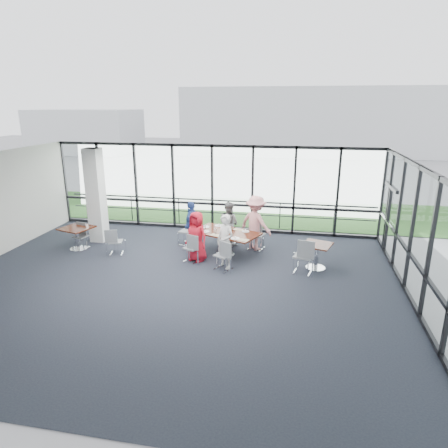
% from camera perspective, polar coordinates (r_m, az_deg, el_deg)
% --- Properties ---
extents(floor, '(12.00, 10.00, 0.02)m').
position_cam_1_polar(floor, '(10.75, -7.52, -8.75)').
color(floor, '#202331').
rests_on(floor, ground).
extents(ceiling, '(12.00, 10.00, 0.04)m').
position_cam_1_polar(ceiling, '(9.81, -8.24, 8.42)').
color(ceiling, white).
rests_on(ceiling, ground).
extents(wall_front, '(12.00, 0.10, 3.20)m').
position_cam_1_polar(wall_front, '(6.06, -23.58, -14.55)').
color(wall_front, silver).
rests_on(wall_front, ground).
extents(curtain_wall_back, '(12.00, 0.10, 3.20)m').
position_cam_1_polar(curtain_wall_back, '(14.83, -1.70, 5.16)').
color(curtain_wall_back, white).
rests_on(curtain_wall_back, ground).
extents(curtain_wall_right, '(0.10, 10.00, 3.20)m').
position_cam_1_polar(curtain_wall_right, '(10.05, 26.63, -2.44)').
color(curtain_wall_right, white).
rests_on(curtain_wall_right, ground).
extents(exit_door, '(0.12, 1.60, 2.10)m').
position_cam_1_polar(exit_door, '(13.69, 22.39, 0.49)').
color(exit_door, black).
rests_on(exit_door, ground).
extents(structural_column, '(0.50, 0.50, 3.20)m').
position_cam_1_polar(structural_column, '(14.26, -17.82, 3.87)').
color(structural_column, white).
rests_on(structural_column, ground).
extents(apron, '(80.00, 70.00, 0.02)m').
position_cam_1_polar(apron, '(19.97, 1.48, 3.47)').
color(apron, gray).
rests_on(apron, ground).
extents(grass_strip, '(80.00, 5.00, 0.01)m').
position_cam_1_polar(grass_strip, '(18.06, 0.43, 2.12)').
color(grass_strip, '#1F4E1B').
rests_on(grass_strip, ground).
extents(hangar_main, '(24.00, 10.00, 6.00)m').
position_cam_1_polar(hangar_main, '(41.20, 12.49, 14.27)').
color(hangar_main, silver).
rests_on(hangar_main, ground).
extents(hangar_aux, '(10.00, 6.00, 4.00)m').
position_cam_1_polar(hangar_aux, '(42.86, -19.14, 12.50)').
color(hangar_aux, silver).
rests_on(hangar_aux, ground).
extents(guard_rail, '(12.00, 0.06, 0.06)m').
position_cam_1_polar(guard_rail, '(15.66, -1.18, 1.65)').
color(guard_rail, '#2D2D33').
rests_on(guard_rail, ground).
extents(main_table, '(2.32, 1.82, 0.75)m').
position_cam_1_polar(main_table, '(12.52, 0.26, -1.64)').
color(main_table, '#361A0B').
rests_on(main_table, ground).
extents(side_table_left, '(1.12, 1.12, 0.75)m').
position_cam_1_polar(side_table_left, '(13.83, -20.27, -0.89)').
color(side_table_left, '#361A0B').
rests_on(side_table_left, ground).
extents(side_table_right, '(0.98, 0.98, 0.75)m').
position_cam_1_polar(side_table_right, '(11.78, 13.12, -3.40)').
color(side_table_right, '#361A0B').
rests_on(side_table_right, ground).
extents(diner_near_left, '(0.89, 0.77, 1.54)m').
position_cam_1_polar(diner_near_left, '(12.03, -3.90, -1.78)').
color(diner_near_left, red).
rests_on(diner_near_left, ground).
extents(diner_near_right, '(0.72, 0.68, 1.60)m').
position_cam_1_polar(diner_near_right, '(11.48, 0.17, -2.53)').
color(diner_near_right, white).
rests_on(diner_near_right, ground).
extents(diner_far_left, '(0.85, 0.75, 1.49)m').
position_cam_1_polar(diner_far_left, '(13.41, 0.69, 0.10)').
color(diner_far_left, gray).
rests_on(diner_far_left, ground).
extents(diner_far_right, '(1.30, 1.11, 1.80)m').
position_cam_1_polar(diner_far_right, '(12.95, 4.55, 0.15)').
color(diner_far_right, pink).
rests_on(diner_far_right, ground).
extents(diner_end, '(0.65, 0.98, 1.54)m').
position_cam_1_polar(diner_end, '(13.30, -4.62, 0.03)').
color(diner_end, '#2A438B').
rests_on(diner_end, ground).
extents(chair_main_nl, '(0.56, 0.56, 0.88)m').
position_cam_1_polar(chair_main_nl, '(12.07, -4.59, -3.41)').
color(chair_main_nl, gray).
rests_on(chair_main_nl, ground).
extents(chair_main_nr, '(0.59, 0.59, 0.88)m').
position_cam_1_polar(chair_main_nr, '(11.45, -0.10, -4.50)').
color(chair_main_nr, gray).
rests_on(chair_main_nr, ground).
extents(chair_main_fl, '(0.57, 0.57, 0.85)m').
position_cam_1_polar(chair_main_fl, '(13.71, 1.08, -0.90)').
color(chair_main_fl, gray).
rests_on(chair_main_fl, ground).
extents(chair_main_fr, '(0.59, 0.59, 0.98)m').
position_cam_1_polar(chair_main_fr, '(13.08, 4.65, -1.55)').
color(chair_main_fr, gray).
rests_on(chair_main_fr, ground).
extents(chair_main_end, '(0.54, 0.54, 0.94)m').
position_cam_1_polar(chair_main_end, '(13.52, -5.29, -1.03)').
color(chair_main_end, gray).
rests_on(chair_main_end, ground).
extents(chair_spare_la, '(0.50, 0.50, 0.83)m').
position_cam_1_polar(chair_spare_la, '(13.09, -15.22, -2.44)').
color(chair_spare_la, gray).
rests_on(chair_spare_la, ground).
extents(chair_spare_lb, '(0.48, 0.48, 0.82)m').
position_cam_1_polar(chair_spare_lb, '(13.96, -19.82, -1.68)').
color(chair_spare_lb, gray).
rests_on(chair_spare_lb, ground).
extents(chair_spare_r, '(0.59, 0.59, 1.01)m').
position_cam_1_polar(chair_spare_r, '(11.44, 11.26, -4.52)').
color(chair_spare_r, gray).
rests_on(chair_spare_r, ground).
extents(plate_nl, '(0.26, 0.26, 0.01)m').
position_cam_1_polar(plate_nl, '(12.50, -2.68, -1.11)').
color(plate_nl, white).
rests_on(plate_nl, main_table).
extents(plate_nr, '(0.28, 0.28, 0.01)m').
position_cam_1_polar(plate_nr, '(11.88, 1.61, -2.07)').
color(plate_nr, white).
rests_on(plate_nr, main_table).
extents(plate_fl, '(0.28, 0.28, 0.01)m').
position_cam_1_polar(plate_fl, '(13.10, -0.73, -0.24)').
color(plate_fl, white).
rests_on(plate_fl, main_table).
extents(plate_fr, '(0.24, 0.24, 0.01)m').
position_cam_1_polar(plate_fr, '(12.54, 3.09, -1.06)').
color(plate_fr, white).
rests_on(plate_fr, main_table).
extents(plate_end, '(0.28, 0.28, 0.01)m').
position_cam_1_polar(plate_end, '(12.97, -2.74, -0.43)').
color(plate_end, white).
rests_on(plate_end, main_table).
extents(tumbler_a, '(0.07, 0.07, 0.14)m').
position_cam_1_polar(tumbler_a, '(12.34, -1.20, -1.01)').
color(tumbler_a, white).
rests_on(tumbler_a, main_table).
extents(tumbler_b, '(0.07, 0.07, 0.14)m').
position_cam_1_polar(tumbler_b, '(12.15, 1.03, -1.31)').
color(tumbler_b, white).
rests_on(tumbler_b, main_table).
extents(tumbler_c, '(0.08, 0.08, 0.15)m').
position_cam_1_polar(tumbler_c, '(12.63, 0.99, -0.57)').
color(tumbler_c, white).
rests_on(tumbler_c, main_table).
extents(tumbler_d, '(0.07, 0.07, 0.15)m').
position_cam_1_polar(tumbler_d, '(12.68, -2.82, -0.53)').
color(tumbler_d, white).
rests_on(tumbler_d, main_table).
extents(menu_a, '(0.37, 0.31, 0.00)m').
position_cam_1_polar(menu_a, '(12.19, -1.22, -1.59)').
color(menu_a, silver).
rests_on(menu_a, main_table).
extents(menu_b, '(0.37, 0.30, 0.00)m').
position_cam_1_polar(menu_b, '(11.77, 2.76, -2.29)').
color(menu_b, silver).
rests_on(menu_b, main_table).
extents(menu_c, '(0.36, 0.29, 0.00)m').
position_cam_1_polar(menu_c, '(12.74, 2.09, -0.77)').
color(menu_c, silver).
rests_on(menu_c, main_table).
extents(condiment_caddy, '(0.10, 0.07, 0.04)m').
position_cam_1_polar(condiment_caddy, '(12.45, 0.75, -1.10)').
color(condiment_caddy, black).
rests_on(condiment_caddy, main_table).
extents(ketchup_bottle, '(0.06, 0.06, 0.18)m').
position_cam_1_polar(ketchup_bottle, '(12.47, 0.52, -0.73)').
color(ketchup_bottle, '#B70115').
rests_on(ketchup_bottle, main_table).
extents(green_bottle, '(0.05, 0.05, 0.20)m').
position_cam_1_polar(green_bottle, '(12.43, 0.61, -0.75)').
color(green_bottle, '#177929').
rests_on(green_bottle, main_table).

